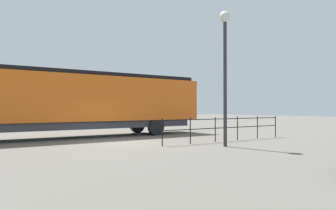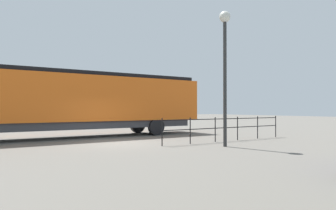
{
  "view_description": "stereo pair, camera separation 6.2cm",
  "coord_description": "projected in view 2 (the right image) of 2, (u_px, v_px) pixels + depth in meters",
  "views": [
    {
      "loc": [
        14.22,
        -6.63,
        1.73
      ],
      "look_at": [
        0.37,
        2.67,
        1.93
      ],
      "focal_mm": 33.09,
      "sensor_mm": 36.0,
      "label": 1
    },
    {
      "loc": [
        14.26,
        -6.58,
        1.73
      ],
      "look_at": [
        0.37,
        2.67,
        1.93
      ],
      "focal_mm": 33.09,
      "sensor_mm": 36.0,
      "label": 2
    }
  ],
  "objects": [
    {
      "name": "ground_plane",
      "position": [
        120.0,
        143.0,
        15.49
      ],
      "size": [
        120.0,
        120.0,
        0.0
      ],
      "primitive_type": "plane",
      "color": "#666059"
    },
    {
      "name": "lamp_post",
      "position": [
        225.0,
        51.0,
        14.14
      ],
      "size": [
        0.52,
        0.52,
        6.2
      ],
      "color": "#2D2D2D",
      "rests_on": "ground_plane"
    },
    {
      "name": "locomotive",
      "position": [
        69.0,
        100.0,
        18.21
      ],
      "size": [
        2.86,
        18.28,
        3.91
      ],
      "color": "orange",
      "rests_on": "ground_plane"
    },
    {
      "name": "platform_fence",
      "position": [
        227.0,
        126.0,
        16.55
      ],
      "size": [
        0.05,
        8.27,
        1.29
      ],
      "color": "black",
      "rests_on": "ground_plane"
    }
  ]
}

